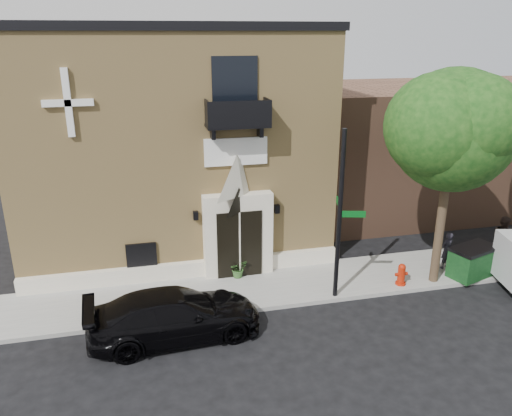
{
  "coord_description": "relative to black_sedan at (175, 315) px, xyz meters",
  "views": [
    {
      "loc": [
        -4.35,
        -14.32,
        8.97
      ],
      "look_at": [
        -0.48,
        2.0,
        3.03
      ],
      "focal_mm": 35.0,
      "sensor_mm": 36.0,
      "label": 1
    }
  ],
  "objects": [
    {
      "name": "pedestrian_far",
      "position": [
        13.38,
        2.29,
        0.31
      ],
      "size": [
        0.82,
        0.99,
        1.86
      ],
      "primitive_type": "imported",
      "rotation": [
        0.0,
        0.0,
        1.44
      ],
      "color": "#302420",
      "rests_on": "sidewalk"
    },
    {
      "name": "ground",
      "position": [
        3.71,
        0.79,
        -0.77
      ],
      "size": [
        120.0,
        120.0,
        0.0
      ],
      "primitive_type": "plane",
      "color": "black",
      "rests_on": "ground"
    },
    {
      "name": "neighbour_building",
      "position": [
        15.71,
        9.79,
        2.43
      ],
      "size": [
        18.0,
        8.0,
        6.4
      ],
      "primitive_type": "cube",
      "color": "brown",
      "rests_on": "ground"
    },
    {
      "name": "pedestrian_near",
      "position": [
        10.72,
        2.08,
        0.14
      ],
      "size": [
        0.62,
        0.48,
        1.51
      ],
      "primitive_type": "imported",
      "rotation": [
        0.0,
        0.0,
        3.39
      ],
      "color": "black",
      "rests_on": "sidewalk"
    },
    {
      "name": "dumpster",
      "position": [
        11.32,
        1.27,
        -0.02
      ],
      "size": [
        2.04,
        1.53,
        1.19
      ],
      "rotation": [
        0.0,
        0.0,
        0.31
      ],
      "color": "#0E3415",
      "rests_on": "sidewalk"
    },
    {
      "name": "church",
      "position": [
        0.72,
        8.75,
        3.87
      ],
      "size": [
        12.2,
        11.01,
        9.3
      ],
      "color": "tan",
      "rests_on": "ground"
    },
    {
      "name": "street_sign",
      "position": [
        5.71,
        1.05,
        2.37
      ],
      "size": [
        0.92,
        1.08,
        5.94
      ],
      "rotation": [
        0.0,
        0.0,
        -0.26
      ],
      "color": "black",
      "rests_on": "sidewalk"
    },
    {
      "name": "sidewalk",
      "position": [
        4.71,
        2.29,
        -0.69
      ],
      "size": [
        42.0,
        3.0,
        0.15
      ],
      "primitive_type": "cube",
      "color": "gray",
      "rests_on": "ground"
    },
    {
      "name": "fire_hydrant",
      "position": [
        8.35,
        1.24,
        -0.21
      ],
      "size": [
        0.47,
        0.38,
        0.83
      ],
      "color": "#A81D07",
      "rests_on": "sidewalk"
    },
    {
      "name": "street_tree_left",
      "position": [
        9.73,
        1.14,
        5.1
      ],
      "size": [
        4.97,
        4.38,
        7.77
      ],
      "color": "#38281C",
      "rests_on": "sidewalk"
    },
    {
      "name": "black_sedan",
      "position": [
        0.0,
        0.0,
        0.0
      ],
      "size": [
        5.44,
        2.55,
        1.53
      ],
      "primitive_type": "imported",
      "rotation": [
        0.0,
        0.0,
        1.65
      ],
      "color": "black",
      "rests_on": "ground"
    },
    {
      "name": "planter",
      "position": [
        2.63,
        3.2,
        -0.25
      ],
      "size": [
        0.74,
        0.67,
        0.73
      ],
      "primitive_type": "imported",
      "rotation": [
        0.0,
        0.0,
        0.16
      ],
      "color": "#3A692D",
      "rests_on": "sidewalk"
    }
  ]
}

